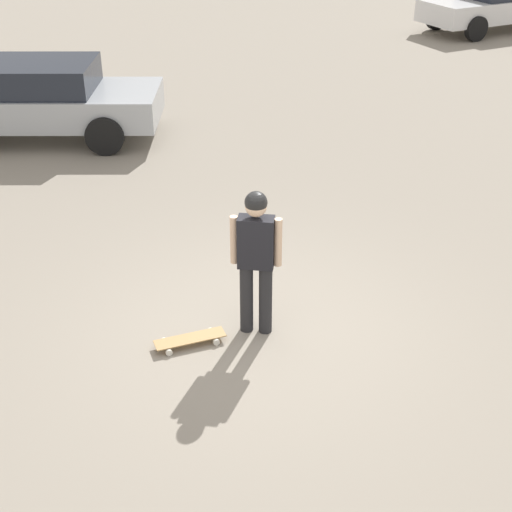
# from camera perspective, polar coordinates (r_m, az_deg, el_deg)

# --- Properties ---
(ground_plane) EXTENTS (220.00, 220.00, 0.00)m
(ground_plane) POSITION_cam_1_polar(r_m,az_deg,el_deg) (8.25, 0.00, -5.93)
(ground_plane) COLOR gray
(person) EXTENTS (0.53, 0.33, 1.74)m
(person) POSITION_cam_1_polar(r_m,az_deg,el_deg) (7.71, 0.00, 0.26)
(person) COLOR #262628
(person) RESTS_ON ground_plane
(skateboard) EXTENTS (0.82, 0.33, 0.09)m
(skateboard) POSITION_cam_1_polar(r_m,az_deg,el_deg) (8.02, -5.30, -6.64)
(skateboard) COLOR tan
(skateboard) RESTS_ON ground_plane
(car_parked_near) EXTENTS (4.97, 2.86, 1.45)m
(car_parked_near) POSITION_cam_1_polar(r_m,az_deg,el_deg) (14.33, -17.21, 11.93)
(car_parked_near) COLOR #ADB2B7
(car_parked_near) RESTS_ON ground_plane
(car_parked_far) EXTENTS (4.96, 2.76, 1.43)m
(car_parked_far) POSITION_cam_1_polar(r_m,az_deg,el_deg) (24.14, 18.62, 18.51)
(car_parked_far) COLOR silver
(car_parked_far) RESTS_ON ground_plane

